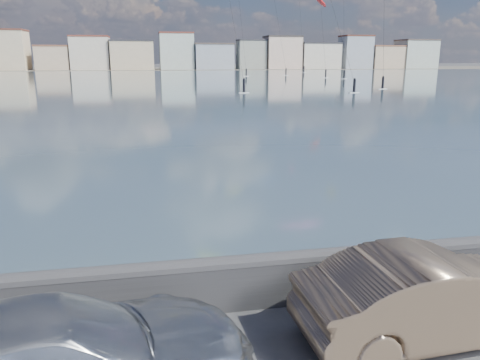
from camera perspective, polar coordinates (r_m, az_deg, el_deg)
name	(u,v)px	position (r m, az deg, el deg)	size (l,w,h in m)	color
bay_water	(152,82)	(96.91, -10.73, 11.72)	(500.00, 177.00, 0.00)	#314D56
far_shore_strip	(149,69)	(205.34, -11.06, 13.17)	(500.00, 60.00, 0.00)	#4C473D
seawall	(201,283)	(9.02, -4.78, -12.41)	(400.00, 0.36, 1.08)	#28282B
far_buildings	(152,54)	(191.31, -10.72, 14.89)	(240.79, 13.26, 14.60)	#CCB293
car_champagne	(433,296)	(8.80, 22.51, -12.92)	(1.63, 4.68, 1.54)	#9E8163
kitesurfer_3	(321,3)	(126.62, 9.80, 20.47)	(6.44, 16.34, 19.85)	red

